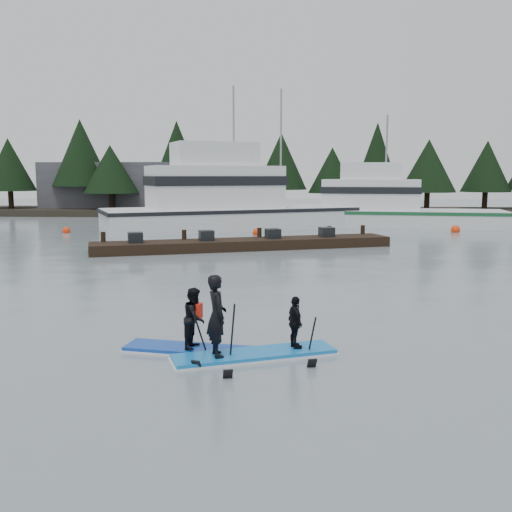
# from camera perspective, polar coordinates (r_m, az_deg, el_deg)

# --- Properties ---
(ground) EXTENTS (160.00, 160.00, 0.00)m
(ground) POSITION_cam_1_polar(r_m,az_deg,el_deg) (13.27, -1.43, -8.37)
(ground) COLOR gray
(ground) RESTS_ON ground
(far_shore) EXTENTS (70.00, 8.00, 0.60)m
(far_shore) POSITION_cam_1_polar(r_m,az_deg,el_deg) (54.80, 2.06, 4.45)
(far_shore) COLOR #2D281E
(far_shore) RESTS_ON ground
(treeline) EXTENTS (60.00, 4.00, 8.00)m
(treeline) POSITION_cam_1_polar(r_m,az_deg,el_deg) (54.82, 2.06, 4.14)
(treeline) COLOR black
(treeline) RESTS_ON ground
(waterfront_building) EXTENTS (18.00, 6.00, 5.00)m
(waterfront_building) POSITION_cam_1_polar(r_m,az_deg,el_deg) (58.65, -11.79, 6.68)
(waterfront_building) COLOR #4C4C51
(waterfront_building) RESTS_ON ground
(fishing_boat_large) EXTENTS (20.69, 13.62, 11.12)m
(fishing_boat_large) POSITION_cam_1_polar(r_m,az_deg,el_deg) (40.96, -1.70, 4.03)
(fishing_boat_large) COLOR white
(fishing_boat_large) RESTS_ON ground
(fishing_boat_medium) EXTENTS (16.06, 6.48, 9.13)m
(fishing_boat_medium) POSITION_cam_1_polar(r_m,az_deg,el_deg) (43.71, 13.14, 3.80)
(fishing_boat_medium) COLOR white
(fishing_boat_medium) RESTS_ON ground
(floating_dock) EXTENTS (15.25, 6.91, 0.51)m
(floating_dock) POSITION_cam_1_polar(r_m,az_deg,el_deg) (29.20, -1.11, 1.19)
(floating_dock) COLOR black
(floating_dock) RESTS_ON ground
(buoy_b) EXTENTS (0.56, 0.56, 0.56)m
(buoy_b) POSITION_cam_1_polar(r_m,az_deg,el_deg) (36.24, 0.10, 2.13)
(buoy_b) COLOR #F5360C
(buoy_b) RESTS_ON ground
(buoy_a) EXTENTS (0.51, 0.51, 0.51)m
(buoy_a) POSITION_cam_1_polar(r_m,az_deg,el_deg) (39.53, -18.42, 2.21)
(buoy_a) COLOR #F5360C
(buoy_a) RESTS_ON ground
(buoy_c) EXTENTS (0.60, 0.60, 0.60)m
(buoy_c) POSITION_cam_1_polar(r_m,az_deg,el_deg) (40.18, 19.31, 2.26)
(buoy_c) COLOR #F5360C
(buoy_c) RESTS_ON ground
(paddleboard_solo) EXTENTS (3.14, 1.31, 1.86)m
(paddleboard_solo) POSITION_cam_1_polar(r_m,az_deg,el_deg) (12.28, -6.12, -7.36)
(paddleboard_solo) COLOR #123EAA
(paddleboard_solo) RESTS_ON ground
(paddleboard_duo) EXTENTS (3.47, 1.96, 2.30)m
(paddleboard_duo) POSITION_cam_1_polar(r_m,az_deg,el_deg) (11.82, -0.86, -7.50)
(paddleboard_duo) COLOR blue
(paddleboard_duo) RESTS_ON ground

